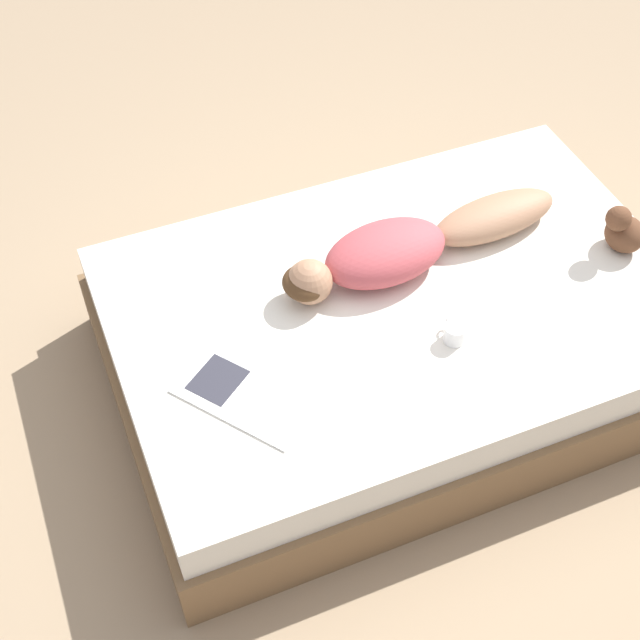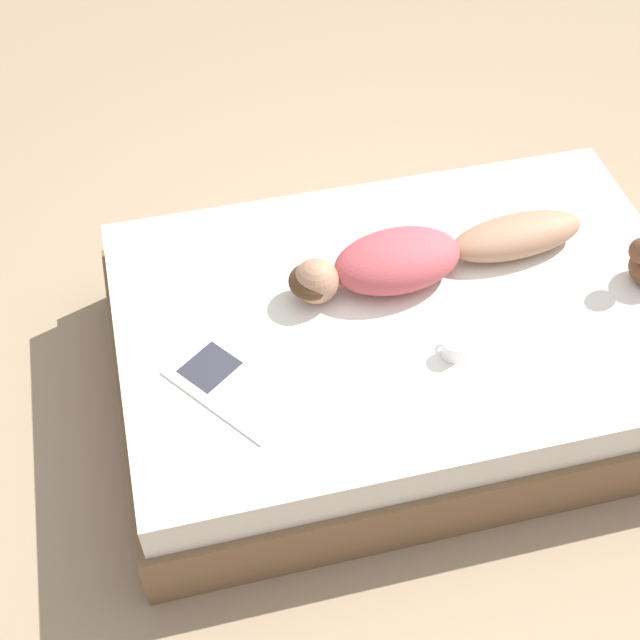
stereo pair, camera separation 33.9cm
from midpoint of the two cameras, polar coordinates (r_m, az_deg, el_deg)
ground_plane at (r=3.89m, az=2.26°, el=-3.18°), size 12.00×12.00×0.00m
bed at (r=3.72m, az=2.36°, el=-1.01°), size 1.56×2.34×0.46m
person at (r=3.62m, az=3.10°, el=4.65°), size 0.36×1.29×0.19m
open_magazine at (r=3.25m, az=-7.82°, el=-4.90°), size 0.57×0.52×0.01m
coffee_mug at (r=3.38m, az=5.81°, el=-0.97°), size 0.12×0.09×0.08m
plush_toy at (r=3.82m, az=16.47°, el=5.38°), size 0.17×0.19×0.23m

